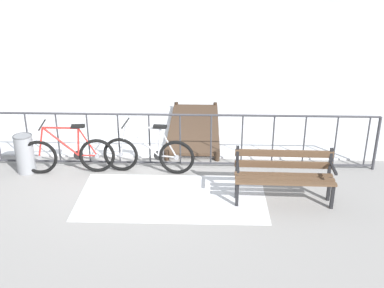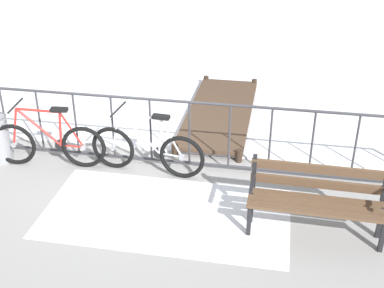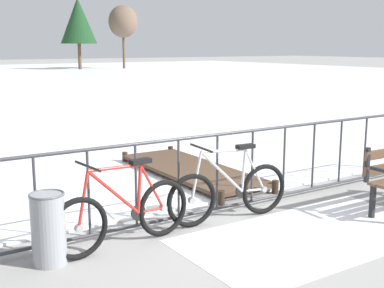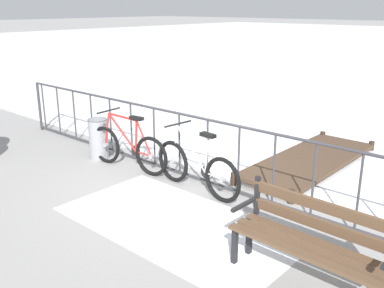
% 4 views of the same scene
% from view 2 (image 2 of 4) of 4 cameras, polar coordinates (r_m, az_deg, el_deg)
% --- Properties ---
extents(ground_plane, '(160.00, 160.00, 0.00)m').
position_cam_2_polar(ground_plane, '(7.71, -6.60, -2.02)').
color(ground_plane, gray).
extents(snow_patch, '(3.14, 1.64, 0.01)m').
position_cam_2_polar(snow_patch, '(6.55, -2.91, -7.77)').
color(snow_patch, white).
rests_on(snow_patch, ground).
extents(railing_fence, '(9.06, 0.06, 1.07)m').
position_cam_2_polar(railing_fence, '(7.45, -6.83, 1.72)').
color(railing_fence, '#38383D').
rests_on(railing_fence, ground).
extents(bicycle_near_railing, '(1.71, 0.52, 0.97)m').
position_cam_2_polar(bicycle_near_railing, '(7.69, -15.88, 0.06)').
color(bicycle_near_railing, black).
rests_on(bicycle_near_railing, ground).
extents(bicycle_second, '(1.71, 0.52, 0.97)m').
position_cam_2_polar(bicycle_second, '(7.24, -5.10, -0.69)').
color(bicycle_second, black).
rests_on(bicycle_second, ground).
extents(park_bench, '(1.61, 0.51, 0.89)m').
position_cam_2_polar(park_bench, '(6.14, 13.93, -5.64)').
color(park_bench, brown).
rests_on(park_bench, ground).
extents(wooden_dock, '(1.10, 3.14, 0.20)m').
position_cam_2_polar(wooden_dock, '(9.04, 3.18, 3.67)').
color(wooden_dock, '#4C3828').
rests_on(wooden_dock, ground).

